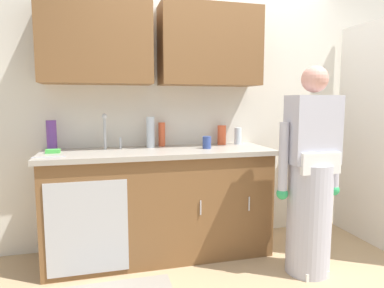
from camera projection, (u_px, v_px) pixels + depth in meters
The scene contains 15 objects.
ground_plane at pixel (249, 285), 2.54m from camera, with size 9.00×9.00×0.00m, color tan.
kitchen_wall_with_uppers at pixel (196, 89), 3.28m from camera, with size 4.80×0.44×2.70m.
closet_door_panel at pixel (379, 135), 3.17m from camera, with size 1.10×0.04×2.10m, color silver.
counter_cabinet at pixel (159, 205), 3.02m from camera, with size 1.90×0.62×0.90m.
countertop at pixel (159, 152), 2.96m from camera, with size 1.96×0.66×0.04m, color #A8A093.
sink at pixel (110, 153), 2.87m from camera, with size 0.50×0.36×0.35m.
person_at_sink at pixel (310, 187), 2.67m from camera, with size 0.55×0.34×1.62m.
bottle_water_short at pixel (150, 132), 3.09m from camera, with size 0.07×0.07×0.28m, color silver.
bottle_cleaner_spray at pixel (222, 135), 3.32m from camera, with size 0.08×0.08×0.19m, color #E05933.
bottle_water_tall at pixel (238, 136), 3.35m from camera, with size 0.07×0.07×0.16m, color silver.
bottle_dish_liquid at pixel (52, 136), 2.89m from camera, with size 0.08×0.08×0.26m, color #66388C.
bottle_soap at pixel (162, 134), 3.20m from camera, with size 0.06×0.06×0.22m, color #E05933.
cup_by_sink at pixel (207, 142), 3.04m from camera, with size 0.08×0.08×0.11m, color #33478C.
knife_on_counter at pixel (49, 157), 2.56m from camera, with size 0.24×0.02×0.01m, color silver.
sponge at pixel (53, 151), 2.77m from camera, with size 0.11×0.07×0.03m, color #4CBF4C.
Camera 1 is at (-1.02, -2.21, 1.35)m, focal length 32.14 mm.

